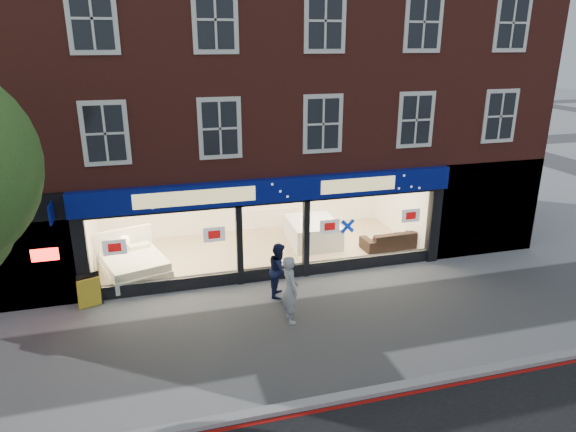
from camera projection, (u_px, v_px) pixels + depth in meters
name	position (u px, v px, depth m)	size (l,w,h in m)	color
ground	(302.00, 329.00, 13.33)	(120.00, 120.00, 0.00)	gray
kerb_line	(347.00, 406.00, 10.50)	(60.00, 0.10, 0.01)	#8C0A07
kerb_stone	(343.00, 397.00, 10.66)	(60.00, 0.25, 0.12)	gray
showroom_floor	(259.00, 251.00, 18.09)	(11.00, 4.50, 0.10)	tan
building	(244.00, 54.00, 17.48)	(19.00, 8.26, 10.30)	maroon
display_bed	(134.00, 264.00, 16.06)	(2.36, 2.62, 1.24)	white
bedside_table	(128.00, 261.00, 16.46)	(0.45, 0.45, 0.55)	brown
mattress_stack	(313.00, 232.00, 18.59)	(1.77, 2.20, 0.84)	silver
sofa	(391.00, 239.00, 18.21)	(2.13, 0.83, 0.62)	black
a_board	(90.00, 291.00, 14.27)	(0.62, 0.40, 0.96)	yellow
pedestrian_grey	(290.00, 289.00, 13.42)	(0.68, 0.44, 1.85)	#A0A2A7
pedestrian_blue	(279.00, 270.00, 14.84)	(0.79, 0.61, 1.62)	#171C41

